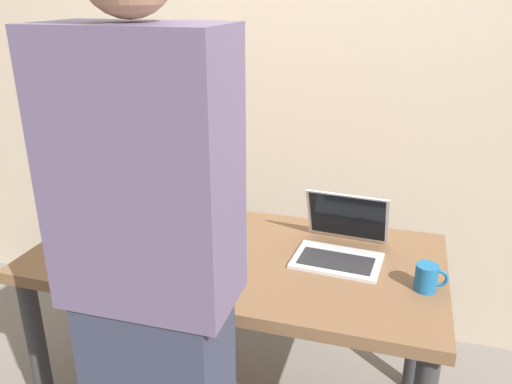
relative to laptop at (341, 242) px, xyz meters
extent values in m
cube|color=brown|center=(-0.38, -0.09, -0.07)|extent=(1.50, 0.76, 0.04)
cylinder|color=#2D2D30|center=(-1.07, -0.41, -0.44)|extent=(0.07, 0.07, 0.68)
cylinder|color=#2D2D30|center=(-1.07, 0.22, -0.44)|extent=(0.07, 0.07, 0.68)
cylinder|color=#2D2D30|center=(0.32, 0.22, -0.44)|extent=(0.07, 0.07, 0.68)
cube|color=#B7BABC|center=(0.00, -0.06, -0.05)|extent=(0.32, 0.23, 0.01)
cube|color=#232326|center=(-0.01, -0.08, -0.04)|extent=(0.27, 0.15, 0.00)
cube|color=#B7BABC|center=(0.01, 0.09, 0.06)|extent=(0.31, 0.12, 0.21)
cube|color=black|center=(0.01, 0.09, 0.06)|extent=(0.29, 0.10, 0.19)
cylinder|color=#1E5123|center=(-0.84, 0.06, 0.05)|extent=(0.07, 0.07, 0.21)
cone|color=#1E5123|center=(-0.84, 0.06, 0.17)|extent=(0.07, 0.07, 0.02)
cylinder|color=#1E5123|center=(-0.84, 0.06, 0.22)|extent=(0.03, 0.03, 0.06)
cylinder|color=#BFB74C|center=(-0.84, 0.06, 0.25)|extent=(0.03, 0.03, 0.01)
cylinder|color=silver|center=(-0.84, 0.06, 0.06)|extent=(0.07, 0.07, 0.07)
cylinder|color=brown|center=(-1.04, 0.07, 0.03)|extent=(0.07, 0.07, 0.17)
cone|color=brown|center=(-1.04, 0.07, 0.13)|extent=(0.07, 0.07, 0.02)
cylinder|color=brown|center=(-1.04, 0.07, 0.18)|extent=(0.03, 0.03, 0.07)
cylinder|color=#BFB74C|center=(-1.04, 0.07, 0.22)|extent=(0.04, 0.04, 0.01)
cylinder|color=#BBE4BB|center=(-1.04, 0.07, 0.04)|extent=(0.07, 0.07, 0.06)
cylinder|color=#472B14|center=(-0.84, -0.08, 0.04)|extent=(0.07, 0.07, 0.19)
cone|color=#472B14|center=(-0.84, -0.08, 0.15)|extent=(0.07, 0.07, 0.02)
cylinder|color=#472B14|center=(-0.84, -0.08, 0.21)|extent=(0.03, 0.03, 0.09)
cylinder|color=#BFB74C|center=(-0.84, -0.08, 0.25)|extent=(0.03, 0.03, 0.01)
cylinder|color=#CE86B8|center=(-0.84, -0.08, 0.05)|extent=(0.07, 0.07, 0.07)
cylinder|color=#333333|center=(-0.97, -0.11, 0.03)|extent=(0.07, 0.07, 0.17)
cone|color=#333333|center=(-0.97, -0.11, 0.13)|extent=(0.07, 0.07, 0.03)
cylinder|color=#333333|center=(-0.97, -0.11, 0.18)|extent=(0.03, 0.03, 0.07)
cylinder|color=#BFB74C|center=(-0.97, -0.11, 0.22)|extent=(0.03, 0.03, 0.01)
cylinder|color=gray|center=(-0.97, -0.11, 0.04)|extent=(0.08, 0.08, 0.06)
cube|color=#594C6B|center=(-0.37, -0.74, 0.48)|extent=(0.41, 0.23, 0.64)
cylinder|color=#19598C|center=(0.30, -0.16, -0.01)|extent=(0.07, 0.07, 0.09)
torus|color=#19598C|center=(0.33, -0.16, 0.00)|extent=(0.06, 0.01, 0.06)
cube|color=tan|center=(-0.38, 0.67, 0.52)|extent=(6.00, 0.10, 2.60)
camera|label=1|loc=(0.18, -1.70, 0.85)|focal=36.05mm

